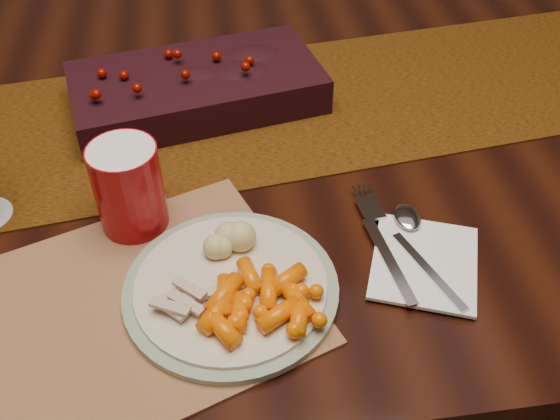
{
  "coord_description": "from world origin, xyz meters",
  "views": [
    {
      "loc": [
        -0.05,
        -0.77,
        1.3
      ],
      "look_at": [
        0.03,
        -0.24,
        0.8
      ],
      "focal_mm": 40.0,
      "sensor_mm": 36.0,
      "label": 1
    }
  ],
  "objects": [
    {
      "name": "floor",
      "position": [
        0.0,
        0.0,
        0.0
      ],
      "size": [
        5.0,
        5.0,
        0.0
      ],
      "primitive_type": "plane",
      "color": "black",
      "rests_on": "ground"
    },
    {
      "name": "dining_table",
      "position": [
        0.0,
        0.0,
        0.38
      ],
      "size": [
        1.8,
        1.0,
        0.75
      ],
      "primitive_type": "cube",
      "color": "black",
      "rests_on": "floor"
    },
    {
      "name": "table_runner",
      "position": [
        0.05,
        0.04,
        0.75
      ],
      "size": [
        1.76,
        0.57,
        0.0
      ],
      "primitive_type": "cube",
      "rotation": [
        0.0,
        0.0,
        0.12
      ],
      "color": "#3F2511",
      "rests_on": "dining_table"
    },
    {
      "name": "centerpiece",
      "position": [
        -0.06,
        0.07,
        0.79
      ],
      "size": [
        0.4,
        0.26,
        0.07
      ],
      "primitive_type": null,
      "rotation": [
        0.0,
        0.0,
        0.2
      ],
      "color": "black",
      "rests_on": "table_runner"
    },
    {
      "name": "placemat_main",
      "position": [
        -0.17,
        -0.33,
        0.75
      ],
      "size": [
        0.49,
        0.42,
        0.0
      ],
      "primitive_type": "cube",
      "rotation": [
        0.0,
        0.0,
        0.35
      ],
      "color": "brown",
      "rests_on": "dining_table"
    },
    {
      "name": "dinner_plate",
      "position": [
        -0.04,
        -0.32,
        0.76
      ],
      "size": [
        0.26,
        0.26,
        0.01
      ],
      "primitive_type": "cylinder",
      "rotation": [
        0.0,
        0.0,
        0.1
      ],
      "color": "beige",
      "rests_on": "placemat_main"
    },
    {
      "name": "baby_carrots",
      "position": [
        -0.01,
        -0.36,
        0.78
      ],
      "size": [
        0.11,
        0.1,
        0.02
      ],
      "primitive_type": null,
      "rotation": [
        0.0,
        0.0,
        -0.1
      ],
      "color": "#F56200",
      "rests_on": "dinner_plate"
    },
    {
      "name": "mashed_potatoes",
      "position": [
        -0.04,
        -0.27,
        0.79
      ],
      "size": [
        0.08,
        0.07,
        0.04
      ],
      "primitive_type": null,
      "rotation": [
        0.0,
        0.0,
        -0.13
      ],
      "color": "tan",
      "rests_on": "dinner_plate"
    },
    {
      "name": "turkey_shreds",
      "position": [
        -0.09,
        -0.34,
        0.78
      ],
      "size": [
        0.08,
        0.07,
        0.02
      ],
      "primitive_type": null,
      "rotation": [
        0.0,
        0.0,
        -0.12
      ],
      "color": "#A59991",
      "rests_on": "dinner_plate"
    },
    {
      "name": "napkin",
      "position": [
        0.19,
        -0.31,
        0.76
      ],
      "size": [
        0.16,
        0.17,
        0.0
      ],
      "primitive_type": "cube",
      "rotation": [
        0.0,
        0.0,
        -0.37
      ],
      "color": "white",
      "rests_on": "placemat_main"
    },
    {
      "name": "fork",
      "position": [
        0.15,
        -0.28,
        0.76
      ],
      "size": [
        0.05,
        0.18,
        0.0
      ],
      "primitive_type": null,
      "rotation": [
        0.0,
        0.0,
        0.12
      ],
      "color": "white",
      "rests_on": "napkin"
    },
    {
      "name": "spoon",
      "position": [
        0.19,
        -0.3,
        0.76
      ],
      "size": [
        0.08,
        0.16,
        0.0
      ],
      "primitive_type": null,
      "rotation": [
        0.0,
        0.0,
        0.33
      ],
      "color": "silver",
      "rests_on": "napkin"
    },
    {
      "name": "red_cup",
      "position": [
        -0.15,
        -0.19,
        0.81
      ],
      "size": [
        0.11,
        0.11,
        0.11
      ],
      "primitive_type": "cylinder",
      "rotation": [
        0.0,
        0.0,
        -0.37
      ],
      "color": "maroon",
      "rests_on": "placemat_main"
    }
  ]
}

